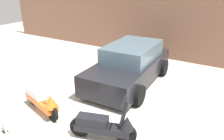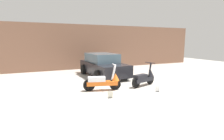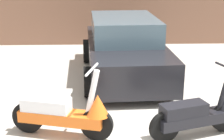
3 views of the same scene
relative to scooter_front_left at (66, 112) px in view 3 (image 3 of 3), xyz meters
The scene contains 3 objects.
scooter_front_left is the anchor object (origin of this frame).
scooter_front_right 2.05m from the scooter_front_left, ahead, with size 1.50×0.75×1.08m.
car_rear_left 3.20m from the scooter_front_left, 69.71° to the left, with size 2.09×4.07×1.36m.
Camera 3 is at (-0.62, -3.85, 2.58)m, focal length 55.00 mm.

